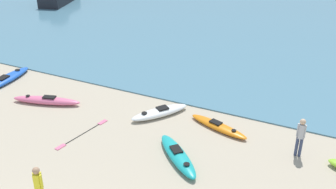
# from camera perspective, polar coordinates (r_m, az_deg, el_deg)

# --- Properties ---
(kayak_on_sand_0) EXTENTS (1.07, 3.54, 0.36)m
(kayak_on_sand_0) POSITION_cam_1_polar(r_m,az_deg,el_deg) (22.53, -22.49, 2.06)
(kayak_on_sand_0) COLOR blue
(kayak_on_sand_0) RESTS_ON ground_plane
(kayak_on_sand_1) EXTENTS (2.88, 1.40, 0.30)m
(kayak_on_sand_1) POSITION_cam_1_polar(r_m,az_deg,el_deg) (16.78, 7.31, -4.60)
(kayak_on_sand_1) COLOR orange
(kayak_on_sand_1) RESTS_ON ground_plane
(kayak_on_sand_2) EXTENTS (3.33, 1.50, 0.39)m
(kayak_on_sand_2) POSITION_cam_1_polar(r_m,az_deg,el_deg) (19.48, -17.22, -0.82)
(kayak_on_sand_2) COLOR #E5668C
(kayak_on_sand_2) RESTS_ON ground_plane
(kayak_on_sand_3) EXTENTS (2.17, 2.68, 0.38)m
(kayak_on_sand_3) POSITION_cam_1_polar(r_m,az_deg,el_deg) (17.61, -1.21, -2.59)
(kayak_on_sand_3) COLOR white
(kayak_on_sand_3) RESTS_ON ground_plane
(kayak_on_sand_4) EXTENTS (2.62, 2.51, 0.38)m
(kayak_on_sand_4) POSITION_cam_1_polar(r_m,az_deg,el_deg) (14.82, 1.42, -8.83)
(kayak_on_sand_4) COLOR teal
(kayak_on_sand_4) RESTS_ON ground_plane
(person_near_foreground) EXTENTS (0.33, 0.27, 1.63)m
(person_near_foreground) POSITION_cam_1_polar(r_m,az_deg,el_deg) (12.85, -18.24, -12.52)
(person_near_foreground) COLOR #4C4C4C
(person_near_foreground) RESTS_ON ground_plane
(person_near_waterline) EXTENTS (0.32, 0.24, 1.60)m
(person_near_waterline) POSITION_cam_1_polar(r_m,az_deg,el_deg) (15.40, 18.69, -5.60)
(person_near_waterline) COLOR #384260
(person_near_waterline) RESTS_ON ground_plane
(loose_paddle) EXTENTS (0.66, 2.77, 0.03)m
(loose_paddle) POSITION_cam_1_polar(r_m,az_deg,el_deg) (16.73, -12.29, -5.61)
(loose_paddle) COLOR black
(loose_paddle) RESTS_ON ground_plane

